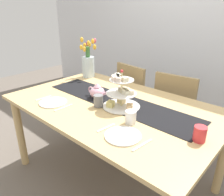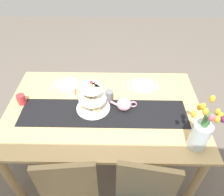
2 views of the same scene
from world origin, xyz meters
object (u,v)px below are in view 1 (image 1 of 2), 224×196
Objects in this scene: teapot at (97,92)px; fork_right at (106,128)px; tiered_cake_stand at (121,94)px; fork_left at (44,98)px; dinner_plate_right at (123,136)px; mug_orange at (200,134)px; knife_right at (142,145)px; dining_table at (112,114)px; mug_grey at (98,101)px; mug_white_text at (131,117)px; chair_right at (176,110)px; tulip_vase at (88,63)px; dinner_plate_left at (53,102)px; knife_left at (64,108)px; chair_left at (137,97)px.

teapot is 1.59× the size of fork_right.
tiered_cake_stand is 0.70m from fork_left.
dinner_plate_right is 1.53× the size of fork_right.
knife_right is at bearing -129.41° from mug_orange.
teapot is 1.59× the size of fork_left.
dining_table is 0.62m from knife_right.
tiered_cake_stand is 3.20× the size of mug_grey.
mug_white_text is (0.36, -0.05, -0.00)m from mug_grey.
teapot is (-0.40, -0.77, 0.32)m from chair_right.
dinner_plate_left is (0.33, -0.70, -0.15)m from tulip_vase.
mug_grey is at bearing 172.65° from mug_white_text.
knife_left is 1.00× the size of knife_right.
chair_right is 1.17m from knife_right.
mug_white_text reaches higher than dinner_plate_left.
chair_left is at bearing 99.17° from teapot.
chair_left is at bearing 43.78° from tulip_vase.
knife_right is at bearing -24.68° from teapot.
chair_right is at bearing 122.82° from mug_orange.
knife_left is at bearing -135.07° from tiered_cake_stand.
tulip_vase is 2.63× the size of knife_right.
mug_white_text is at bearing 63.51° from fork_right.
dinner_plate_left is (-0.38, -0.32, 0.10)m from dining_table.
dinner_plate_right is at bearing -32.79° from tulip_vase.
mug_white_text is (0.69, 0.16, 0.04)m from dinner_plate_left.
mug_orange is at bearing -57.18° from chair_right.
dining_table is 1.91× the size of chair_left.
knife_right is at bearing -52.80° from chair_left.
dinner_plate_right is 0.48m from mug_grey.
knife_left is at bearing 180.00° from dinner_plate_right.
chair_left and chair_right have the same top height.
dinner_plate_right is at bearing 180.00° from knife_right.
dining_table is 11.62× the size of fork_left.
chair_left is at bearing 116.27° from fork_right.
knife_left is 1.79× the size of mug_white_text.
knife_right is at bearing 0.00° from dinner_plate_left.
dining_table is 0.51m from dinner_plate_right.
fork_left is at bearing 180.00° from knife_left.
chair_right is at bearing 80.79° from tiered_cake_stand.
mug_white_text is at bearing -18.34° from teapot.
chair_right reaches higher than dinner_plate_left.
knife_right is at bearing -36.73° from tiered_cake_stand.
dining_table is at bearing 139.56° from dinner_plate_right.
chair_left is at bearing 106.29° from mug_grey.
chair_left is at bearing 78.75° from fork_left.
dining_table is at bearing 148.33° from knife_right.
tiered_cake_stand is at bearing -99.21° from chair_right.
teapot is at bearing 58.78° from dinner_plate_left.
chair_left is 1.13m from dinner_plate_left.
dinner_plate_right reaches higher than knife_right.
knife_left is (0.29, 0.00, 0.00)m from fork_left.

